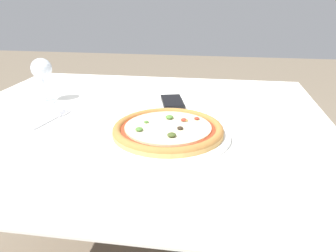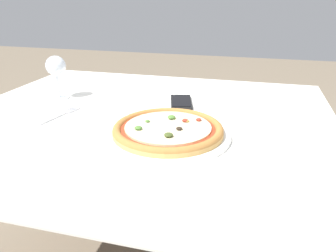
{
  "view_description": "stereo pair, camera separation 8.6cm",
  "coord_description": "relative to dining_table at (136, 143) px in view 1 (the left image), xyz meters",
  "views": [
    {
      "loc": [
        0.24,
        -0.9,
        1.06
      ],
      "look_at": [
        0.12,
        -0.12,
        0.73
      ],
      "focal_mm": 35.0,
      "sensor_mm": 36.0,
      "label": 1
    },
    {
      "loc": [
        0.32,
        -0.89,
        1.06
      ],
      "look_at": [
        0.12,
        -0.12,
        0.73
      ],
      "focal_mm": 35.0,
      "sensor_mm": 36.0,
      "label": 2
    }
  ],
  "objects": [
    {
      "name": "dining_table",
      "position": [
        0.0,
        0.0,
        0.0
      ],
      "size": [
        1.17,
        1.05,
        0.7
      ],
      "color": "brown",
      "rests_on": "ground_plane"
    },
    {
      "name": "pizza_plate",
      "position": [
        0.12,
        -0.12,
        0.1
      ],
      "size": [
        0.33,
        0.33,
        0.04
      ],
      "color": "white",
      "rests_on": "dining_table"
    },
    {
      "name": "fork",
      "position": [
        -0.24,
        -0.05,
        0.09
      ],
      "size": [
        0.05,
        0.17,
        0.0
      ],
      "color": "silver",
      "rests_on": "dining_table"
    },
    {
      "name": "wine_glass_far_left",
      "position": [
        -0.34,
        0.11,
        0.2
      ],
      "size": [
        0.07,
        0.07,
        0.15
      ],
      "color": "silver",
      "rests_on": "dining_table"
    },
    {
      "name": "cell_phone",
      "position": [
        0.09,
        0.16,
        0.09
      ],
      "size": [
        0.1,
        0.16,
        0.01
      ],
      "color": "black",
      "rests_on": "dining_table"
    }
  ]
}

